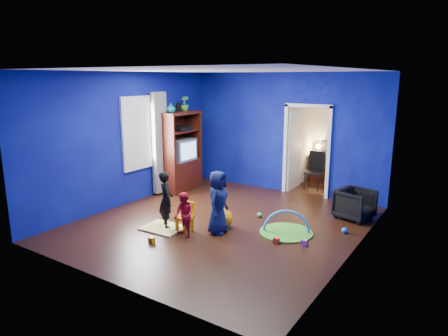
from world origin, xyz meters
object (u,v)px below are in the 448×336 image
Objects in this scene: child_navy at (218,202)px; crt_tv at (181,150)px; toddler_red at (184,215)px; child_black at (166,200)px; tv_armoire at (180,151)px; play_mat at (286,232)px; armchair at (355,204)px; hopper_ball at (223,218)px; study_desk at (327,168)px; vase at (171,108)px; kid_chair at (184,219)px; folding_chair at (314,172)px.

crt_tv is at bearing 40.40° from child_navy.
child_black is at bearing -174.43° from toddler_red.
tv_armoire reaches higher than play_mat.
child_black is 1.55× the size of crt_tv.
toddler_red is at bearing 152.67° from armchair.
play_mat is at bearing 19.73° from hopper_ball.
crt_tv is 0.80× the size of study_desk.
armchair is 4.32m from crt_tv.
armchair is 2.68m from hopper_ball.
child_black is at bearing -57.31° from crt_tv.
toddler_red is 2.23× the size of hopper_ball.
tv_armoire reaches higher than toddler_red.
vase is 1.13m from tv_armoire.
child_navy is at bearing 29.23° from kid_chair.
vase reaches higher than child_black.
armchair is 1.83× the size of hopper_ball.
folding_chair is at bearing 102.66° from toddler_red.
hopper_ball is (-1.93, -1.85, -0.12)m from armchair.
kid_chair is (-2.42, -2.40, -0.05)m from armchair.
study_desk is at bearing 79.43° from kid_chair.
vase reaches higher than crt_tv.
child_navy is at bearing -125.07° from child_black.
kid_chair is 4.13m from folding_chair.
child_navy is at bearing -148.61° from play_mat.
crt_tv is 2.96m from hopper_ball.
tv_armoire is at bearing 106.71° from armchair.
child_navy reaches higher than kid_chair.
tv_armoire reaches higher than child_black.
hopper_ball is (2.36, -1.64, -0.80)m from tv_armoire.
tv_armoire reaches higher than hopper_ball.
vase is 4.15m from play_mat.
armchair reaches higher than hopper_ball.
hopper_ball is at bearing -160.27° from play_mat.
crt_tv is at bearing 82.41° from vase.
folding_chair reaches higher than play_mat.
tv_armoire reaches higher than kid_chair.
hopper_ball reaches higher than play_mat.
hopper_ball is at bearing 89.05° from toddler_red.
tv_armoire is 3.40m from folding_chair.
folding_chair is (0.41, 3.71, -0.12)m from child_navy.
play_mat is at bearing 30.83° from kid_chair.
vase is 0.25× the size of study_desk.
tv_armoire is at bearing -135.34° from study_desk.
child_navy reaches higher than study_desk.
child_navy is (0.96, 0.32, 0.04)m from child_black.
toddler_red is 3.35m from vase.
armchair is 1.33× the size of kid_chair.
child_black is 0.61m from toddler_red.
crt_tv is at bearing 144.82° from hopper_ball.
toddler_red reaches higher than play_mat.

